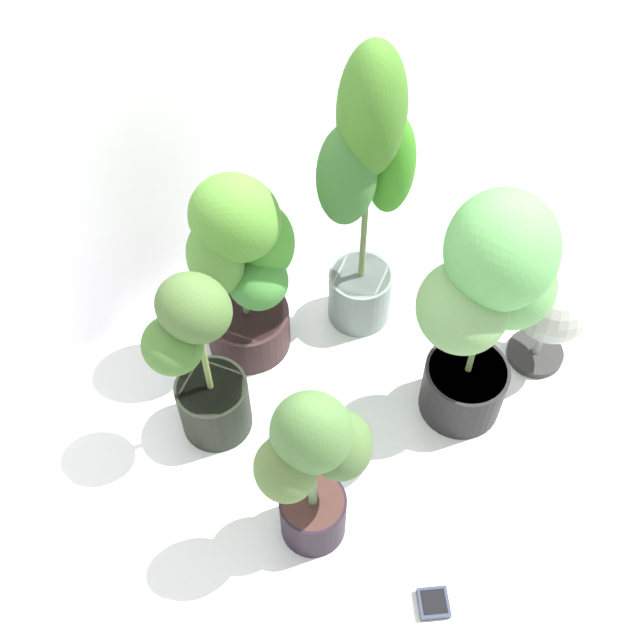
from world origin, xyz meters
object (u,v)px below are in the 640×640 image
potted_plant_front_right (487,302)px  hygrometer_box (434,603)px  floor_fan (552,309)px  potted_plant_front_left (313,466)px  potted_plant_back_center (244,265)px  potted_plant_back_left (200,365)px  potted_plant_back_right (366,184)px

potted_plant_front_right → hygrometer_box: bearing=-147.6°
floor_fan → potted_plant_front_left: bearing=76.2°
potted_plant_back_center → hygrometer_box: (-0.24, -0.97, -0.37)m
potted_plant_back_left → hygrometer_box: potted_plant_back_left is taller
potted_plant_front_left → potted_plant_back_left: size_ratio=1.02×
potted_plant_front_left → potted_plant_front_right: potted_plant_front_right is taller
potted_plant_back_right → floor_fan: potted_plant_back_right is taller
potted_plant_back_left → floor_fan: size_ratio=1.76×
potted_plant_front_right → floor_fan: size_ratio=2.30×
hygrometer_box → potted_plant_front_right: bearing=-107.1°
potted_plant_front_left → potted_plant_back_left: bearing=87.9°
potted_plant_front_left → potted_plant_front_right: size_ratio=0.77×
potted_plant_back_right → potted_plant_front_right: bearing=-95.5°
potted_plant_back_center → floor_fan: bearing=-49.3°
potted_plant_back_left → hygrometer_box: bearing=-86.6°
potted_plant_back_left → potted_plant_back_right: bearing=-2.7°
potted_plant_back_right → floor_fan: size_ratio=2.73×
potted_plant_back_right → hygrometer_box: potted_plant_back_right is taller
potted_plant_back_right → potted_plant_back_left: size_ratio=1.56×
potted_plant_back_left → potted_plant_front_right: potted_plant_front_right is taller
potted_plant_back_right → hygrometer_box: bearing=-125.5°
potted_plant_back_center → potted_plant_back_right: potted_plant_back_right is taller
potted_plant_back_right → floor_fan: (0.27, -0.52, -0.35)m
potted_plant_front_right → potted_plant_back_left: bearing=139.3°
potted_plant_front_left → potted_plant_front_right: 0.61m
potted_plant_front_right → floor_fan: (0.32, -0.06, -0.28)m
potted_plant_back_center → potted_plant_front_right: size_ratio=0.81×
potted_plant_back_center → potted_plant_back_left: (-0.29, -0.14, -0.06)m
potted_plant_front_left → potted_plant_back_left: 0.45m
potted_plant_front_right → potted_plant_front_left: bearing=175.7°
potted_plant_back_left → potted_plant_front_right: 0.78m
potted_plant_front_left → floor_fan: bearing=-6.6°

